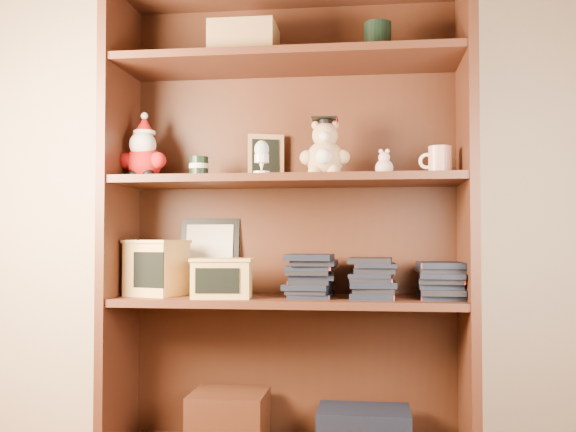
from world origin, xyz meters
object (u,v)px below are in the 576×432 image
object	(u,v)px
bookcase	(289,229)
teacher_mug	(439,161)
grad_teddy_bear	(325,154)
treats_box	(157,267)

from	to	relation	value
bookcase	teacher_mug	bearing A→B (deg)	-5.77
grad_teddy_bear	teacher_mug	xyz separation A→B (m)	(0.37, 0.01, -0.03)
bookcase	teacher_mug	world-z (taller)	bookcase
grad_teddy_bear	teacher_mug	size ratio (longest dim) A/B	1.89
grad_teddy_bear	bookcase	bearing A→B (deg)	155.93
teacher_mug	bookcase	bearing A→B (deg)	174.23
grad_teddy_bear	teacher_mug	bearing A→B (deg)	0.94
teacher_mug	treats_box	bearing A→B (deg)	-179.95
bookcase	grad_teddy_bear	size ratio (longest dim) A/B	7.91
bookcase	grad_teddy_bear	xyz separation A→B (m)	(0.13, -0.06, 0.25)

